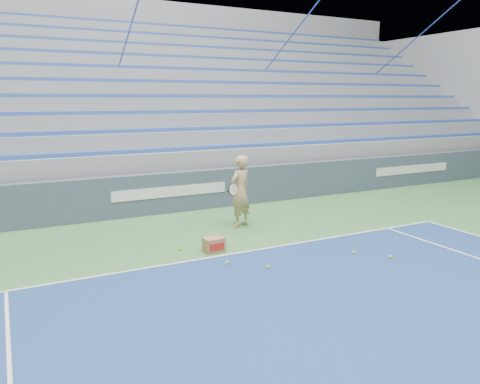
# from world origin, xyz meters

# --- Properties ---
(sponsor_barrier) EXTENTS (30.00, 0.32, 1.10)m
(sponsor_barrier) POSITION_xyz_m (0.00, 15.88, 0.55)
(sponsor_barrier) COLOR #3D495D
(sponsor_barrier) RESTS_ON ground
(bleachers) EXTENTS (31.00, 9.15, 7.30)m
(bleachers) POSITION_xyz_m (0.00, 21.60, 2.36)
(bleachers) COLOR gray
(bleachers) RESTS_ON ground
(tennis_player) EXTENTS (0.98, 0.94, 1.75)m
(tennis_player) POSITION_xyz_m (1.06, 13.69, 0.87)
(tennis_player) COLOR tan
(tennis_player) RESTS_ON ground
(ball_box) EXTENTS (0.42, 0.33, 0.30)m
(ball_box) POSITION_xyz_m (-0.30, 12.21, 0.15)
(ball_box) COLOR #926C46
(ball_box) RESTS_ON ground
(tennis_ball_0) EXTENTS (0.07, 0.07, 0.07)m
(tennis_ball_0) POSITION_xyz_m (-0.88, 12.58, 0.03)
(tennis_ball_0) COLOR #B9D72C
(tennis_ball_0) RESTS_ON ground
(tennis_ball_1) EXTENTS (0.07, 0.07, 0.07)m
(tennis_ball_1) POSITION_xyz_m (2.61, 10.25, 0.03)
(tennis_ball_1) COLOR #B9D72C
(tennis_ball_1) RESTS_ON ground
(tennis_ball_2) EXTENTS (0.07, 0.07, 0.07)m
(tennis_ball_2) POSITION_xyz_m (0.20, 10.86, 0.03)
(tennis_ball_2) COLOR #B9D72C
(tennis_ball_2) RESTS_ON ground
(tennis_ball_3) EXTENTS (0.07, 0.07, 0.07)m
(tennis_ball_3) POSITION_xyz_m (2.16, 10.79, 0.03)
(tennis_ball_3) COLOR #B9D72C
(tennis_ball_3) RESTS_ON ground
(tennis_ball_4) EXTENTS (0.07, 0.07, 0.07)m
(tennis_ball_4) POSITION_xyz_m (-0.38, 11.41, 0.03)
(tennis_ball_4) COLOR #B9D72C
(tennis_ball_4) RESTS_ON ground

